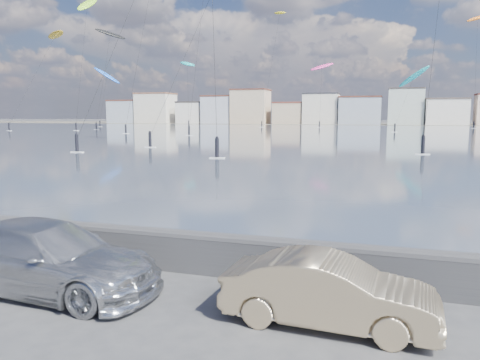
# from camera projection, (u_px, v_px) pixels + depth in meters

# --- Properties ---
(ground) EXTENTS (700.00, 700.00, 0.00)m
(ground) POSITION_uv_depth(u_px,v_px,m) (131.00, 315.00, 9.23)
(ground) COLOR #333335
(ground) RESTS_ON ground
(bay_water) EXTENTS (500.00, 177.00, 0.00)m
(bay_water) POSITION_uv_depth(u_px,v_px,m) (363.00, 134.00, 95.67)
(bay_water) COLOR #404D5F
(bay_water) RESTS_ON ground
(far_shore_strip) EXTENTS (500.00, 60.00, 0.00)m
(far_shore_strip) POSITION_uv_depth(u_px,v_px,m) (376.00, 124.00, 198.16)
(far_shore_strip) COLOR #4C473D
(far_shore_strip) RESTS_ON ground
(seawall) EXTENTS (400.00, 0.36, 1.08)m
(seawall) POSITION_uv_depth(u_px,v_px,m) (186.00, 249.00, 11.70)
(seawall) COLOR #28282B
(seawall) RESTS_ON ground
(far_buildings) EXTENTS (240.79, 13.26, 14.60)m
(far_buildings) POSITION_uv_depth(u_px,v_px,m) (379.00, 109.00, 183.71)
(far_buildings) COLOR #9EA8B7
(far_buildings) RESTS_ON ground
(car_silver) EXTENTS (5.42, 2.37, 1.55)m
(car_silver) POSITION_uv_depth(u_px,v_px,m) (47.00, 257.00, 10.39)
(car_silver) COLOR #B6B8BD
(car_silver) RESTS_ON ground
(car_champagne) EXTENTS (4.04, 1.58, 1.31)m
(car_champagne) POSITION_uv_depth(u_px,v_px,m) (329.00, 291.00, 8.71)
(car_champagne) COLOR tan
(car_champagne) RESTS_ON ground
(kitesurfer_1) EXTENTS (8.75, 19.07, 26.08)m
(kitesurfer_1) POSITION_uv_depth(u_px,v_px,m) (55.00, 36.00, 123.72)
(kitesurfer_1) COLOR #BF8C19
(kitesurfer_1) RESTS_ON ground
(kitesurfer_2) EXTENTS (7.92, 10.69, 20.48)m
(kitesurfer_2) POSITION_uv_depth(u_px,v_px,m) (322.00, 68.00, 144.90)
(kitesurfer_2) COLOR #E5338C
(kitesurfer_2) RESTS_ON ground
(kitesurfer_4) EXTENTS (7.27, 13.19, 37.14)m
(kitesurfer_4) POSITION_uv_depth(u_px,v_px,m) (280.00, 15.00, 148.40)
(kitesurfer_4) COLOR yellow
(kitesurfer_4) RESTS_ON ground
(kitesurfer_6) EXTENTS (7.97, 16.88, 28.56)m
(kitesurfer_6) POSITION_uv_depth(u_px,v_px,m) (110.00, 35.00, 132.19)
(kitesurfer_6) COLOR black
(kitesurfer_6) RESTS_ON ground
(kitesurfer_8) EXTENTS (2.75, 12.09, 34.36)m
(kitesurfer_8) POSITION_uv_depth(u_px,v_px,m) (87.00, 6.00, 117.68)
(kitesurfer_8) COLOR #8CD826
(kitesurfer_8) RESTS_ON ground
(kitesurfer_12) EXTENTS (9.00, 18.95, 35.15)m
(kitesurfer_12) POSITION_uv_depth(u_px,v_px,m) (478.00, 19.00, 142.71)
(kitesurfer_12) COLOR orange
(kitesurfer_12) RESTS_ON ground
(kitesurfer_16) EXTENTS (8.58, 12.33, 15.60)m
(kitesurfer_16) POSITION_uv_depth(u_px,v_px,m) (414.00, 77.00, 110.53)
(kitesurfer_16) COLOR #19BFBF
(kitesurfer_16) RESTS_ON ground
(kitesurfer_18) EXTENTS (8.25, 10.72, 23.26)m
(kitesurfer_18) POSITION_uv_depth(u_px,v_px,m) (187.00, 65.00, 164.46)
(kitesurfer_18) COLOR #19BFBF
(kitesurfer_18) RESTS_ON ground
(kitesurfer_20) EXTENTS (8.72, 12.04, 20.34)m
(kitesurfer_20) POSITION_uv_depth(u_px,v_px,m) (107.00, 76.00, 157.18)
(kitesurfer_20) COLOR blue
(kitesurfer_20) RESTS_ON ground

